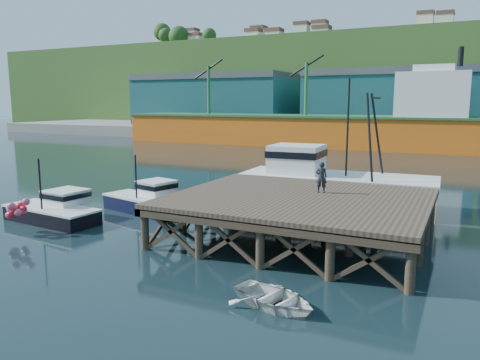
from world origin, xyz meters
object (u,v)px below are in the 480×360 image
Objects in this scene: dinghy at (274,298)px; dockworker at (321,177)px; boat_black at (55,210)px; trawler at (333,181)px; boat_navy at (148,200)px.

dinghy is 1.97× the size of dockworker.
boat_black is at bearing 90.36° from dinghy.
trawler is 6.60m from dockworker.
dockworker is at bearing 12.70° from boat_navy.
boat_navy is at bearing 70.95° from dinghy.
dinghy is at bearing -23.99° from boat_navy.
boat_black is 0.49× the size of trawler.
boat_black reaches higher than boat_navy.
dockworker reaches higher than boat_black.
boat_black is (-3.15, -4.30, -0.05)m from boat_navy.
boat_navy is 15.26m from dinghy.
boat_navy is 11.16m from dockworker.
dinghy is at bearing 83.09° from dockworker.
trawler is at bearing 44.09° from boat_black.
dinghy is (2.23, -15.52, -1.34)m from trawler.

